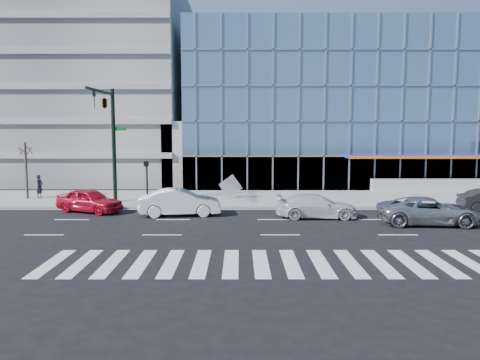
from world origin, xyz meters
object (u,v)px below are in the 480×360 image
(street_tree_near, at_px, (25,150))
(red_sedan, at_px, (89,200))
(ped_signal_post, at_px, (147,175))
(white_suv, at_px, (316,206))
(traffic_signal, at_px, (107,117))
(white_sedan, at_px, (180,202))
(tilted_panel, at_px, (231,186))
(silver_suv, at_px, (429,211))
(pedestrian, at_px, (40,186))

(street_tree_near, xyz_separation_m, red_sedan, (6.25, -4.95, -3.02))
(ped_signal_post, height_order, white_suv, ped_signal_post)
(traffic_signal, xyz_separation_m, white_sedan, (5.24, -3.24, -5.34))
(white_suv, relative_size, tilted_panel, 3.76)
(ped_signal_post, bearing_deg, white_sedan, -52.76)
(white_suv, xyz_separation_m, red_sedan, (-14.34, 1.95, 0.05))
(silver_suv, distance_m, tilted_panel, 14.38)
(traffic_signal, relative_size, ped_signal_post, 2.67)
(ped_signal_post, bearing_deg, tilted_panel, 23.79)
(pedestrian, height_order, tilted_panel, tilted_panel)
(ped_signal_post, bearing_deg, silver_suv, -20.31)
(ped_signal_post, xyz_separation_m, tilted_panel, (5.77, 2.54, -1.09))
(traffic_signal, relative_size, pedestrian, 4.57)
(pedestrian, distance_m, tilted_panel, 14.48)
(white_suv, distance_m, red_sedan, 14.47)
(ped_signal_post, height_order, red_sedan, ped_signal_post)
(red_sedan, height_order, tilted_panel, tilted_panel)
(silver_suv, height_order, white_sedan, white_sedan)
(red_sedan, xyz_separation_m, tilted_panel, (9.02, 4.94, 0.30))
(white_suv, bearing_deg, street_tree_near, 72.30)
(street_tree_near, distance_m, white_sedan, 14.03)
(white_sedan, bearing_deg, silver_suv, -107.37)
(street_tree_near, relative_size, silver_suv, 0.76)
(traffic_signal, xyz_separation_m, tilted_panel, (8.26, 2.92, -5.11))
(traffic_signal, bearing_deg, pedestrian, 152.37)
(ped_signal_post, distance_m, tilted_panel, 6.39)
(traffic_signal, distance_m, street_tree_near, 7.96)
(traffic_signal, xyz_separation_m, pedestrian, (-6.21, 3.25, -5.14))
(red_sedan, relative_size, tilted_panel, 3.42)
(red_sedan, bearing_deg, white_sedan, -78.09)
(traffic_signal, height_order, pedestrian, traffic_signal)
(street_tree_near, distance_m, white_suv, 21.93)
(red_sedan, relative_size, pedestrian, 2.54)
(tilted_panel, bearing_deg, street_tree_near, 171.10)
(silver_suv, xyz_separation_m, tilted_panel, (-11.32, 8.87, 0.29))
(white_suv, relative_size, pedestrian, 2.79)
(ped_signal_post, xyz_separation_m, white_sedan, (2.75, -3.61, -1.32))
(red_sedan, distance_m, tilted_panel, 10.29)
(silver_suv, distance_m, red_sedan, 20.72)
(red_sedan, bearing_deg, tilted_panel, -37.92)
(street_tree_near, xyz_separation_m, pedestrian, (0.79, 0.32, -2.75))
(white_sedan, relative_size, pedestrian, 2.86)
(tilted_panel, bearing_deg, white_sedan, -124.97)
(white_suv, relative_size, white_sedan, 0.98)
(red_sedan, height_order, pedestrian, pedestrian)
(street_tree_near, bearing_deg, silver_suv, -18.47)
(traffic_signal, height_order, ped_signal_post, traffic_signal)
(silver_suv, bearing_deg, red_sedan, 83.06)
(street_tree_near, bearing_deg, white_suv, -18.54)
(pedestrian, bearing_deg, traffic_signal, -105.55)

